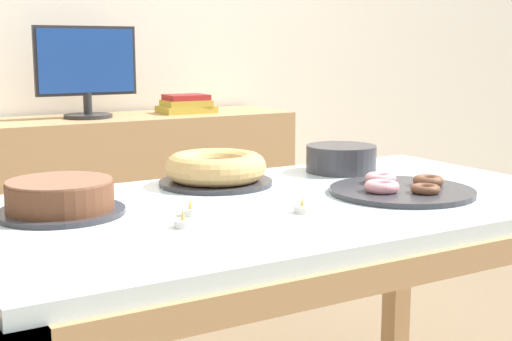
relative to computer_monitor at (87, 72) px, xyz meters
name	(u,v)px	position (x,y,z in m)	size (l,w,h in m)	color
wall_back	(70,7)	(0.03, 0.30, 0.28)	(8.00, 0.10, 2.60)	silver
dining_table	(286,238)	(0.03, -1.48, -0.36)	(1.54, 0.87, 0.75)	silver
sideboard	(99,214)	(0.03, 0.00, -0.61)	(1.73, 0.44, 0.83)	tan
computer_monitor	(87,72)	(0.00, 0.00, 0.00)	(0.42, 0.20, 0.38)	#262628
book_stack	(186,104)	(0.45, 0.00, -0.15)	(0.24, 0.17, 0.08)	#B29933
cake_chocolate_round	(60,198)	(-0.49, -1.35, -0.23)	(0.29, 0.29, 0.08)	#333338
cake_golden_bundt	(216,169)	(-0.03, -1.21, -0.23)	(0.31, 0.31, 0.09)	#333338
pastry_platter	(401,189)	(0.32, -1.56, -0.25)	(0.37, 0.37, 0.04)	#333338
plate_stack	(341,159)	(0.39, -1.22, -0.23)	(0.21, 0.21, 0.08)	#333338
tealight_near_front	(302,208)	(-0.01, -1.61, -0.26)	(0.04, 0.04, 0.04)	silver
tealight_right_edge	(183,223)	(-0.30, -1.59, -0.26)	(0.04, 0.04, 0.04)	silver
tealight_near_cakes	(190,211)	(-0.24, -1.51, -0.26)	(0.04, 0.04, 0.04)	silver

